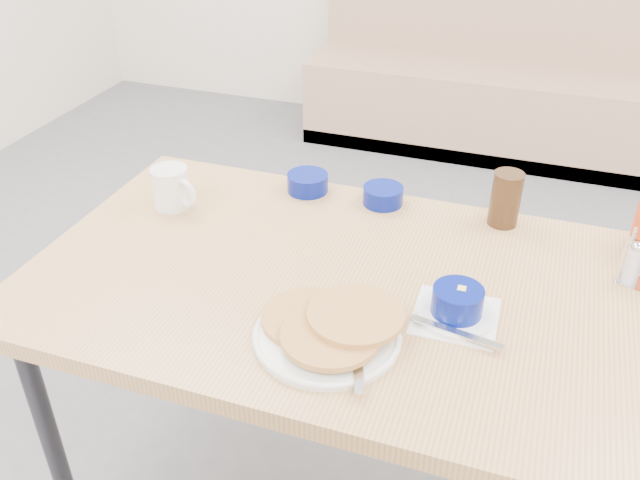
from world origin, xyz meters
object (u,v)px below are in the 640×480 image
(grits_setting, at_px, (457,306))
(butter_bowl, at_px, (383,195))
(dining_table, at_px, (356,304))
(booth_bench, at_px, (489,82))
(pancake_plate, at_px, (329,329))
(coffee_mug, at_px, (172,187))
(amber_tumbler, at_px, (506,199))
(creamer_bowl, at_px, (308,183))

(grits_setting, relative_size, butter_bowl, 1.83)
(dining_table, height_order, butter_bowl, butter_bowl)
(booth_bench, distance_m, pancake_plate, 2.76)
(butter_bowl, bearing_deg, coffee_mug, -159.13)
(coffee_mug, bearing_deg, dining_table, -16.52)
(pancake_plate, bearing_deg, dining_table, 91.02)
(dining_table, distance_m, amber_tumbler, 0.45)
(coffee_mug, distance_m, amber_tumbler, 0.80)
(grits_setting, bearing_deg, amber_tumbler, 83.60)
(grits_setting, relative_size, creamer_bowl, 1.74)
(coffee_mug, height_order, creamer_bowl, coffee_mug)
(butter_bowl, distance_m, amber_tumbler, 0.30)
(booth_bench, xyz_separation_m, amber_tumbler, (0.26, -2.19, 0.48))
(booth_bench, height_order, butter_bowl, booth_bench)
(dining_table, xyz_separation_m, creamer_bowl, (-0.23, 0.34, 0.09))
(creamer_bowl, distance_m, amber_tumbler, 0.50)
(dining_table, xyz_separation_m, coffee_mug, (-0.52, 0.15, 0.11))
(dining_table, bearing_deg, butter_bowl, 95.69)
(coffee_mug, distance_m, creamer_bowl, 0.34)
(coffee_mug, distance_m, butter_bowl, 0.52)
(pancake_plate, relative_size, creamer_bowl, 2.62)
(pancake_plate, bearing_deg, butter_bowl, 94.02)
(coffee_mug, relative_size, creamer_bowl, 1.24)
(booth_bench, relative_size, pancake_plate, 6.89)
(creamer_bowl, relative_size, butter_bowl, 1.05)
(creamer_bowl, bearing_deg, butter_bowl, 0.00)
(dining_table, bearing_deg, pancake_plate, -88.98)
(booth_bench, xyz_separation_m, pancake_plate, (0.00, -2.72, 0.43))
(butter_bowl, bearing_deg, booth_bench, 89.12)
(amber_tumbler, bearing_deg, booth_bench, 96.76)
(booth_bench, relative_size, dining_table, 1.36)
(grits_setting, distance_m, amber_tumbler, 0.40)
(coffee_mug, height_order, butter_bowl, coffee_mug)
(dining_table, xyz_separation_m, amber_tumbler, (0.26, 0.34, 0.13))
(coffee_mug, bearing_deg, creamer_bowl, 32.95)
(grits_setting, xyz_separation_m, amber_tumbler, (0.04, 0.39, 0.04))
(booth_bench, xyz_separation_m, grits_setting, (0.22, -2.59, 0.44))
(booth_bench, xyz_separation_m, butter_bowl, (-0.03, -2.19, 0.43))
(coffee_mug, bearing_deg, butter_bowl, 20.87)
(creamer_bowl, bearing_deg, amber_tumbler, 0.00)
(pancake_plate, height_order, grits_setting, grits_setting)
(pancake_plate, distance_m, creamer_bowl, 0.58)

